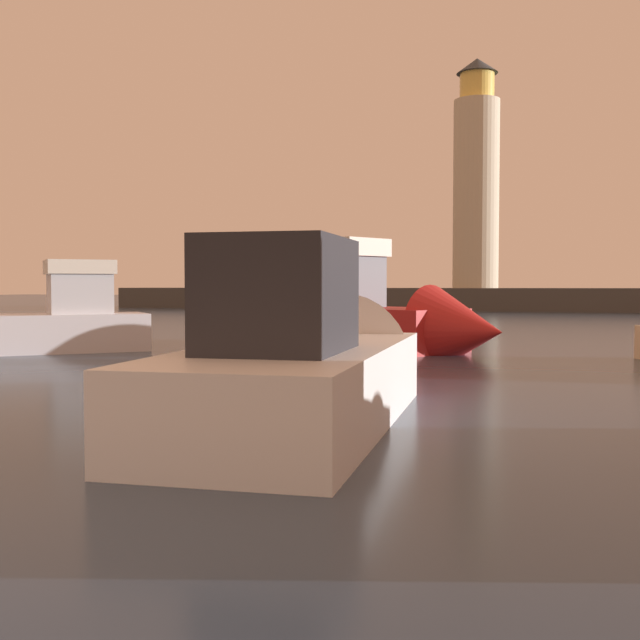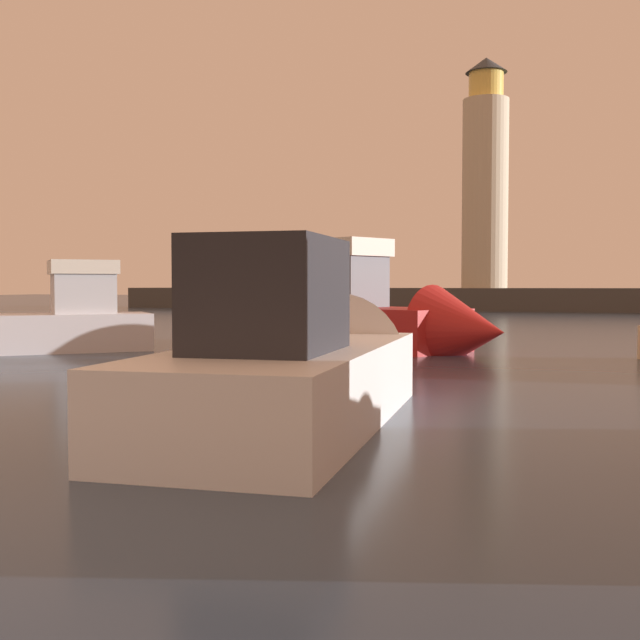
# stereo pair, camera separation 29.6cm
# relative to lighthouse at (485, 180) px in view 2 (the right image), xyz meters

# --- Properties ---
(ground_plane) EXTENTS (220.00, 220.00, 0.00)m
(ground_plane) POSITION_rel_lighthouse_xyz_m (2.04, -29.80, -10.18)
(ground_plane) COLOR #2D3D51
(breakwater) EXTENTS (65.16, 5.25, 1.75)m
(breakwater) POSITION_rel_lighthouse_xyz_m (2.04, -0.00, -9.30)
(breakwater) COLOR #423F3D
(breakwater) RESTS_ON ground_plane
(lighthouse) EXTENTS (3.54, 3.54, 17.78)m
(lighthouse) POSITION_rel_lighthouse_xyz_m (0.00, 0.00, 0.00)
(lighthouse) COLOR beige
(lighthouse) RESTS_ON breakwater
(motorboat_1) EXTENTS (3.17, 8.82, 3.17)m
(motorboat_1) POSITION_rel_lighthouse_xyz_m (3.65, -50.23, -9.42)
(motorboat_1) COLOR white
(motorboat_1) RESTS_ON ground_plane
(motorboat_2) EXTENTS (9.11, 6.34, 4.01)m
(motorboat_2) POSITION_rel_lighthouse_xyz_m (1.81, -38.54, -9.15)
(motorboat_2) COLOR #B21E1E
(motorboat_2) RESTS_ON ground_plane
(motorboat_4) EXTENTS (6.44, 6.10, 3.10)m
(motorboat_4) POSITION_rel_lighthouse_xyz_m (-7.83, -42.94, -9.33)
(motorboat_4) COLOR silver
(motorboat_4) RESTS_ON ground_plane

